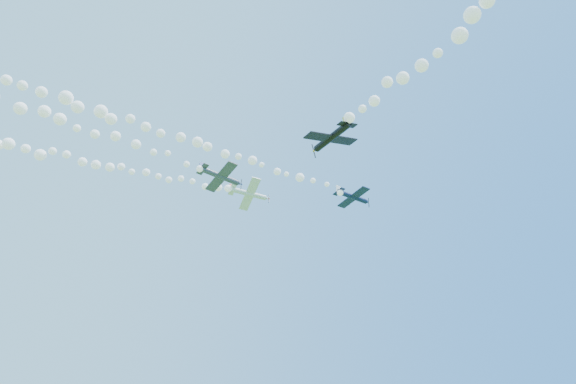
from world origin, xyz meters
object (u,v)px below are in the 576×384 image
plane_black (331,138)px  plane_white (250,194)px  plane_navy (353,197)px  plane_grey (221,176)px

plane_black → plane_white: bearing=-17.0°
plane_navy → plane_black: plane_navy is taller
plane_grey → plane_white: bearing=42.4°
plane_white → plane_black: 42.48m
plane_navy → plane_grey: bearing=165.3°
plane_navy → plane_black: (-20.48, -21.31, -11.88)m
plane_grey → plane_black: size_ratio=1.27×
plane_grey → plane_black: (1.09, -27.57, -11.89)m
plane_white → plane_grey: plane_white is taller
plane_navy → plane_grey: (-21.56, 6.26, 0.01)m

